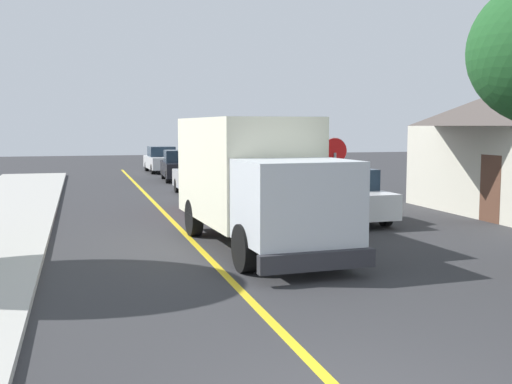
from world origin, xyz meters
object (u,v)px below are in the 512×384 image
object	(u,v)px
parked_car_furthest	(162,160)
parked_van_across	(342,196)
parked_car_near	(222,190)
box_truck	(253,176)
stop_sign	(335,164)
parked_car_mid	(200,177)
parked_car_far	(180,166)

from	to	relation	value
parked_car_furthest	parked_van_across	size ratio (longest dim) A/B	1.00
parked_car_near	parked_car_furthest	xyz separation A→B (m)	(0.44, 19.81, 0.00)
box_truck	stop_sign	xyz separation A→B (m)	(3.24, 2.57, 0.09)
parked_van_across	parked_car_mid	bearing A→B (deg)	109.11
parked_car_far	parked_van_across	xyz separation A→B (m)	(2.69, -16.00, 0.00)
parked_car_near	parked_car_far	size ratio (longest dim) A/B	1.00
parked_car_near	parked_car_mid	world-z (taller)	same
stop_sign	parked_car_mid	bearing A→B (deg)	104.13
parked_car_near	stop_sign	world-z (taller)	stop_sign
parked_car_furthest	stop_sign	distance (m)	23.46
parked_car_near	stop_sign	size ratio (longest dim) A/B	1.69
box_truck	parked_car_far	distance (m)	19.42
parked_car_far	parked_car_furthest	distance (m)	6.54
parked_car_near	parked_car_furthest	distance (m)	19.81
box_truck	parked_car_mid	bearing A→B (deg)	85.67
parked_car_far	parked_car_furthest	bearing A→B (deg)	91.46
box_truck	stop_sign	bearing A→B (deg)	38.40
parked_car_near	parked_car_mid	bearing A→B (deg)	86.51
parked_car_furthest	stop_sign	xyz separation A→B (m)	(2.25, -23.33, 1.06)
parked_car_mid	parked_car_far	size ratio (longest dim) A/B	0.99
parked_van_across	stop_sign	bearing A→B (deg)	-127.29
stop_sign	parked_car_furthest	bearing A→B (deg)	95.51
parked_car_mid	stop_sign	size ratio (longest dim) A/B	1.67
parked_car_mid	parked_van_across	world-z (taller)	same
parked_car_near	stop_sign	xyz separation A→B (m)	(2.69, -3.52, 1.06)
box_truck	parked_van_across	size ratio (longest dim) A/B	1.65
box_truck	parked_car_mid	xyz separation A→B (m)	(0.90, 11.87, -0.97)
parked_car_mid	stop_sign	world-z (taller)	stop_sign
parked_car_near	parked_car_furthest	bearing A→B (deg)	88.72
parked_van_across	stop_sign	size ratio (longest dim) A/B	1.67
parked_car_near	stop_sign	bearing A→B (deg)	-52.61
parked_car_mid	parked_car_far	xyz separation A→B (m)	(0.26, 7.49, 0.00)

